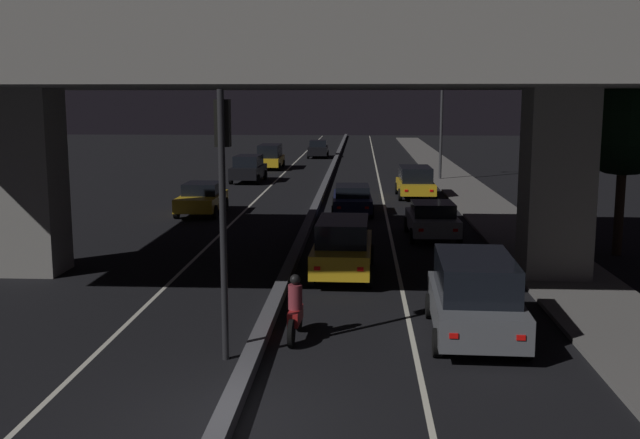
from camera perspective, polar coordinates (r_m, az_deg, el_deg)
name	(u,v)px	position (r m, az deg, el deg)	size (l,w,h in m)	color
ground_plane	(226,425)	(13.10, -7.16, -15.26)	(200.00, 200.00, 0.00)	black
lane_line_left_inner	(271,185)	(47.37, -3.72, 2.64)	(0.12, 126.00, 0.00)	beige
lane_line_right_inner	(380,186)	(47.05, 4.60, 2.58)	(0.12, 126.00, 0.00)	beige
median_divider	(326,183)	(47.07, 0.42, 2.79)	(0.36, 126.00, 0.28)	#4C4C51
sidewalk_right	(478,200)	(40.56, 11.94, 1.43)	(2.93, 126.00, 0.12)	#5B5956
elevated_overpass	(287,59)	(22.57, -2.56, 12.08)	(22.68, 12.31, 8.69)	gray
traffic_light_left_of_median	(223,179)	(15.33, -7.40, 3.09)	(0.30, 0.49, 5.59)	black
street_lamp	(436,109)	(50.26, 8.84, 8.35)	(2.55, 0.32, 7.97)	#2D2D30
car_grey_lead	(475,295)	(17.50, 11.72, -5.67)	(2.17, 4.37, 1.85)	#515459
car_taxi_yellow_second	(343,246)	(23.01, 1.75, -2.05)	(1.97, 4.59, 1.76)	gold
car_silver_third	(432,219)	(29.55, 8.55, 0.01)	(2.02, 3.98, 1.43)	gray
car_dark_blue_fourth	(352,199)	(35.50, 2.47, 1.60)	(2.03, 4.80, 1.37)	#141938
car_taxi_yellow_fifth	(415,181)	(41.56, 7.27, 2.93)	(2.09, 4.37, 1.70)	gold
car_taxi_yellow_lead_oncoming	(202,198)	(35.69, -8.99, 1.62)	(1.97, 4.17, 1.48)	gold
car_black_second_oncoming	(248,168)	(49.17, -5.48, 3.91)	(2.05, 4.45, 1.75)	black
car_taxi_yellow_third_oncoming	(270,156)	(58.31, -3.82, 4.84)	(1.93, 4.74, 1.89)	gold
car_black_fourth_oncoming	(318,149)	(69.26, -0.15, 5.40)	(1.93, 4.10, 1.59)	black
motorcycle_red_filtering_near	(295,312)	(17.05, -1.90, -7.05)	(0.34, 1.85, 1.50)	black
pedestrian_on_sidewalk	(537,230)	(26.29, 16.21, -0.75)	(0.32, 0.32, 1.78)	#2D261E
roadside_tree_kerbside_near	(626,111)	(27.66, 22.27, 7.69)	(4.45, 4.45, 7.24)	#2D2116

